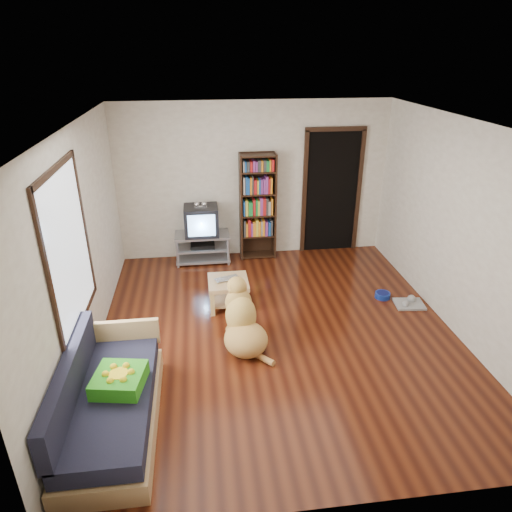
{
  "coord_description": "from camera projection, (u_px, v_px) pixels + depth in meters",
  "views": [
    {
      "loc": [
        -0.91,
        -4.87,
        3.36
      ],
      "look_at": [
        -0.23,
        0.4,
        0.9
      ],
      "focal_mm": 32.0,
      "sensor_mm": 36.0,
      "label": 1
    }
  ],
  "objects": [
    {
      "name": "tv_stand",
      "position": [
        203.0,
        247.0,
        7.7
      ],
      "size": [
        0.9,
        0.45,
        0.5
      ],
      "color": "#99999E",
      "rests_on": "ground"
    },
    {
      "name": "window",
      "position": [
        69.0,
        250.0,
        4.56
      ],
      "size": [
        0.03,
        1.46,
        1.7
      ],
      "color": "white",
      "rests_on": "wall_left"
    },
    {
      "name": "sofa",
      "position": [
        108.0,
        405.0,
        4.33
      ],
      "size": [
        0.8,
        1.8,
        0.8
      ],
      "color": "tan",
      "rests_on": "ground"
    },
    {
      "name": "wall_back",
      "position": [
        254.0,
        181.0,
        7.6
      ],
      "size": [
        4.5,
        0.0,
        4.5
      ],
      "primitive_type": "plane",
      "rotation": [
        1.57,
        0.0,
        0.0
      ],
      "color": "silver",
      "rests_on": "ground"
    },
    {
      "name": "wall_left",
      "position": [
        81.0,
        248.0,
        5.09
      ],
      "size": [
        0.0,
        5.0,
        5.0
      ],
      "primitive_type": "plane",
      "rotation": [
        1.57,
        0.0,
        1.57
      ],
      "color": "silver",
      "rests_on": "ground"
    },
    {
      "name": "ceiling",
      "position": [
        282.0,
        125.0,
        4.8
      ],
      "size": [
        5.0,
        5.0,
        0.0
      ],
      "primitive_type": "plane",
      "rotation": [
        3.14,
        0.0,
        0.0
      ],
      "color": "white",
      "rests_on": "ground"
    },
    {
      "name": "doorway",
      "position": [
        332.0,
        189.0,
        7.81
      ],
      "size": [
        1.03,
        0.05,
        2.19
      ],
      "color": "black",
      "rests_on": "wall_back"
    },
    {
      "name": "coffee_table",
      "position": [
        228.0,
        288.0,
        6.37
      ],
      "size": [
        0.55,
        0.55,
        0.4
      ],
      "color": "tan",
      "rests_on": "ground"
    },
    {
      "name": "laptop",
      "position": [
        228.0,
        280.0,
        6.29
      ],
      "size": [
        0.39,
        0.32,
        0.03
      ],
      "primitive_type": "imported",
      "rotation": [
        0.0,
        0.0,
        0.33
      ],
      "color": "silver",
      "rests_on": "coffee_table"
    },
    {
      "name": "dog_bowl",
      "position": [
        383.0,
        295.0,
        6.66
      ],
      "size": [
        0.22,
        0.22,
        0.08
      ],
      "primitive_type": "cylinder",
      "color": "navy",
      "rests_on": "ground"
    },
    {
      "name": "bookshelf",
      "position": [
        258.0,
        201.0,
        7.59
      ],
      "size": [
        0.6,
        0.3,
        1.8
      ],
      "color": "black",
      "rests_on": "ground"
    },
    {
      "name": "wall_right",
      "position": [
        460.0,
        229.0,
        5.61
      ],
      "size": [
        0.0,
        5.0,
        5.0
      ],
      "primitive_type": "plane",
      "rotation": [
        1.57,
        0.0,
        -1.57
      ],
      "color": "silver",
      "rests_on": "ground"
    },
    {
      "name": "ground",
      "position": [
        277.0,
        331.0,
        5.9
      ],
      "size": [
        5.0,
        5.0,
        0.0
      ],
      "primitive_type": "plane",
      "color": "#511F0D",
      "rests_on": "ground"
    },
    {
      "name": "dog",
      "position": [
        242.0,
        323.0,
        5.52
      ],
      "size": [
        0.62,
        0.97,
        0.84
      ],
      "color": "#B67646",
      "rests_on": "ground"
    },
    {
      "name": "wall_front",
      "position": [
        344.0,
        379.0,
        3.1
      ],
      "size": [
        4.5,
        0.0,
        4.5
      ],
      "primitive_type": "plane",
      "rotation": [
        -1.57,
        0.0,
        0.0
      ],
      "color": "silver",
      "rests_on": "ground"
    },
    {
      "name": "grey_rag",
      "position": [
        409.0,
        304.0,
        6.48
      ],
      "size": [
        0.43,
        0.36,
        0.03
      ],
      "primitive_type": "cube",
      "rotation": [
        0.0,
        0.0,
        -0.11
      ],
      "color": "#979797",
      "rests_on": "ground"
    },
    {
      "name": "crt_tv",
      "position": [
        201.0,
        220.0,
        7.52
      ],
      "size": [
        0.55,
        0.52,
        0.58
      ],
      "color": "black",
      "rests_on": "tv_stand"
    },
    {
      "name": "green_cushion",
      "position": [
        119.0,
        380.0,
        4.29
      ],
      "size": [
        0.52,
        0.52,
        0.15
      ],
      "primitive_type": "cube",
      "rotation": [
        0.0,
        0.0,
        -0.17
      ],
      "color": "green",
      "rests_on": "sofa"
    }
  ]
}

